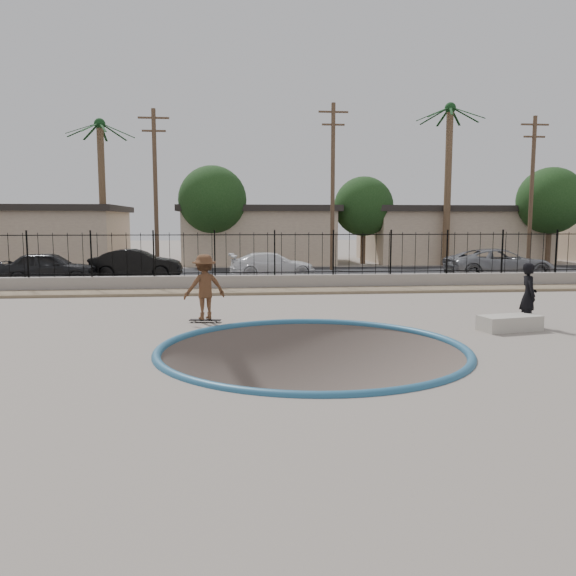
% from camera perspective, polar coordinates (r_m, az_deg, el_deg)
% --- Properties ---
extents(ground, '(120.00, 120.00, 2.20)m').
position_cam_1_polar(ground, '(25.59, -1.63, -2.11)').
color(ground, gray).
rests_on(ground, ground).
extents(bowl_pit, '(6.84, 6.84, 1.80)m').
position_cam_1_polar(bowl_pit, '(12.68, 2.47, -6.26)').
color(bowl_pit, '#52453E').
rests_on(bowl_pit, ground).
extents(coping_ring, '(7.04, 7.04, 0.20)m').
position_cam_1_polar(coping_ring, '(12.68, 2.47, -6.26)').
color(coping_ring, '#275D81').
rests_on(coping_ring, ground).
extents(rock_strip, '(42.00, 1.60, 0.11)m').
position_cam_1_polar(rock_strip, '(22.67, -1.15, -0.31)').
color(rock_strip, tan).
rests_on(rock_strip, ground).
extents(retaining_wall, '(42.00, 0.45, 0.60)m').
position_cam_1_polar(retaining_wall, '(23.73, -1.36, 0.60)').
color(retaining_wall, gray).
rests_on(retaining_wall, ground).
extents(fence, '(40.00, 0.04, 1.80)m').
position_cam_1_polar(fence, '(23.63, -1.37, 3.50)').
color(fence, black).
rests_on(fence, retaining_wall).
extents(street, '(90.00, 8.00, 0.04)m').
position_cam_1_polar(street, '(30.41, -2.30, 1.43)').
color(street, black).
rests_on(street, ground).
extents(house_west, '(11.60, 8.60, 3.90)m').
position_cam_1_polar(house_west, '(41.89, -24.16, 5.00)').
color(house_west, tan).
rests_on(house_west, ground).
extents(house_center, '(10.60, 8.60, 3.90)m').
position_cam_1_polar(house_center, '(39.77, -3.11, 5.52)').
color(house_center, tan).
rests_on(house_center, ground).
extents(house_east, '(12.60, 8.60, 3.90)m').
position_cam_1_polar(house_east, '(42.74, 16.07, 5.35)').
color(house_east, tan).
rests_on(house_east, ground).
extents(palm_mid, '(2.30, 2.30, 9.30)m').
position_cam_1_polar(palm_mid, '(38.32, -18.46, 12.19)').
color(palm_mid, brown).
rests_on(palm_mid, ground).
extents(palm_right, '(2.30, 2.30, 10.30)m').
position_cam_1_polar(palm_right, '(38.07, 16.03, 13.28)').
color(palm_right, brown).
rests_on(palm_right, ground).
extents(utility_pole_left, '(1.70, 0.24, 9.00)m').
position_cam_1_polar(utility_pole_left, '(32.55, -13.31, 9.87)').
color(utility_pole_left, '#473323').
rests_on(utility_pole_left, ground).
extents(utility_pole_mid, '(1.70, 0.24, 9.50)m').
position_cam_1_polar(utility_pole_mid, '(32.80, 4.56, 10.44)').
color(utility_pole_mid, '#473323').
rests_on(utility_pole_mid, ground).
extents(utility_pole_right, '(1.70, 0.24, 9.00)m').
position_cam_1_polar(utility_pole_right, '(36.84, 23.51, 9.11)').
color(utility_pole_right, '#473323').
rests_on(utility_pole_right, ground).
extents(street_tree_left, '(4.32, 4.32, 6.36)m').
position_cam_1_polar(street_tree_left, '(36.27, -7.69, 8.84)').
color(street_tree_left, '#473323').
rests_on(street_tree_left, ground).
extents(street_tree_mid, '(3.96, 3.96, 5.83)m').
position_cam_1_polar(street_tree_mid, '(38.25, 7.68, 8.21)').
color(street_tree_mid, '#473323').
rests_on(street_tree_mid, ground).
extents(street_tree_right, '(4.32, 4.32, 6.36)m').
position_cam_1_polar(street_tree_right, '(40.90, 25.13, 8.03)').
color(street_tree_right, '#473323').
rests_on(street_tree_right, ground).
extents(skater, '(1.35, 1.04, 1.84)m').
position_cam_1_polar(skater, '(16.03, -8.47, -0.23)').
color(skater, brown).
rests_on(skater, ground).
extents(skateboard, '(0.92, 0.37, 0.08)m').
position_cam_1_polar(skateboard, '(16.16, -8.42, -3.25)').
color(skateboard, black).
rests_on(skateboard, ground).
extents(videographer, '(0.53, 0.70, 1.74)m').
position_cam_1_polar(videographer, '(16.60, 23.24, -0.65)').
color(videographer, black).
rests_on(videographer, ground).
extents(concrete_ledge, '(1.71, 1.00, 0.40)m').
position_cam_1_polar(concrete_ledge, '(15.90, 21.58, -3.33)').
color(concrete_ledge, '#B2AB9E').
rests_on(concrete_ledge, ground).
extents(car_a, '(4.28, 1.86, 1.44)m').
position_cam_1_polar(car_a, '(28.11, -23.09, 1.96)').
color(car_a, black).
rests_on(car_a, street).
extents(car_b, '(4.40, 1.54, 1.45)m').
position_cam_1_polar(car_b, '(28.70, -15.15, 2.37)').
color(car_b, black).
rests_on(car_b, street).
extents(car_c, '(4.47, 2.15, 1.26)m').
position_cam_1_polar(car_c, '(28.38, -1.59, 2.36)').
color(car_c, white).
rests_on(car_c, street).
extents(car_d, '(5.31, 2.48, 1.47)m').
position_cam_1_polar(car_d, '(29.79, 20.70, 2.34)').
color(car_d, gray).
rests_on(car_d, street).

